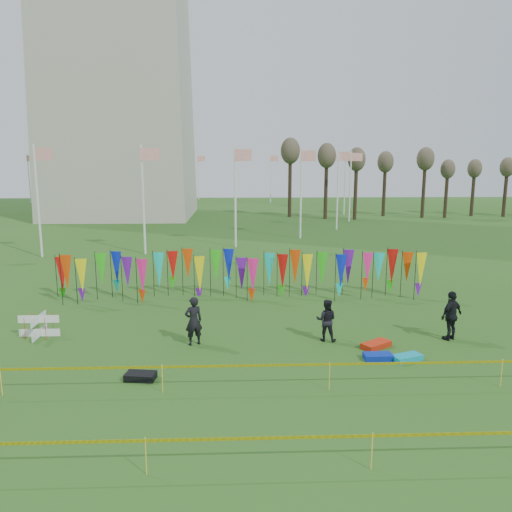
{
  "coord_description": "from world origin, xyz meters",
  "views": [
    {
      "loc": [
        0.08,
        -15.99,
        6.79
      ],
      "look_at": [
        0.94,
        6.0,
        2.61
      ],
      "focal_mm": 35.0,
      "sensor_mm": 36.0,
      "label": 1
    }
  ],
  "objects_px": {
    "box_kite": "(39,326)",
    "person_mid": "(326,320)",
    "kite_bag_blue": "(378,357)",
    "kite_bag_black": "(141,376)",
    "person_right": "(451,316)",
    "kite_bag_teal": "(407,358)",
    "person_left": "(194,321)",
    "kite_bag_red": "(376,345)"
  },
  "relations": [
    {
      "from": "kite_bag_black",
      "to": "person_mid",
      "type": "bearing_deg",
      "value": 26.65
    },
    {
      "from": "kite_bag_blue",
      "to": "kite_bag_teal",
      "type": "xyz_separation_m",
      "value": [
        0.98,
        -0.12,
        -0.0
      ]
    },
    {
      "from": "person_mid",
      "to": "kite_bag_blue",
      "type": "xyz_separation_m",
      "value": [
        1.49,
        -1.94,
        -0.72
      ]
    },
    {
      "from": "box_kite",
      "to": "kite_bag_red",
      "type": "bearing_deg",
      "value": -7.35
    },
    {
      "from": "kite_bag_blue",
      "to": "kite_bag_teal",
      "type": "relative_size",
      "value": 0.94
    },
    {
      "from": "box_kite",
      "to": "kite_bag_blue",
      "type": "height_order",
      "value": "box_kite"
    },
    {
      "from": "person_left",
      "to": "person_right",
      "type": "bearing_deg",
      "value": 157.27
    },
    {
      "from": "person_mid",
      "to": "kite_bag_teal",
      "type": "distance_m",
      "value": 3.3
    },
    {
      "from": "person_mid",
      "to": "person_right",
      "type": "relative_size",
      "value": 0.85
    },
    {
      "from": "person_left",
      "to": "person_mid",
      "type": "distance_m",
      "value": 5.05
    },
    {
      "from": "person_left",
      "to": "person_mid",
      "type": "xyz_separation_m",
      "value": [
        5.05,
        0.23,
        -0.11
      ]
    },
    {
      "from": "person_mid",
      "to": "kite_bag_black",
      "type": "xyz_separation_m",
      "value": [
        -6.49,
        -3.26,
        -0.71
      ]
    },
    {
      "from": "box_kite",
      "to": "person_left",
      "type": "xyz_separation_m",
      "value": [
        6.15,
        -1.08,
        0.48
      ]
    },
    {
      "from": "person_left",
      "to": "kite_bag_teal",
      "type": "bearing_deg",
      "value": 142.72
    },
    {
      "from": "box_kite",
      "to": "person_mid",
      "type": "relative_size",
      "value": 0.55
    },
    {
      "from": "box_kite",
      "to": "person_left",
      "type": "bearing_deg",
      "value": -9.94
    },
    {
      "from": "person_mid",
      "to": "person_right",
      "type": "height_order",
      "value": "person_right"
    },
    {
      "from": "person_left",
      "to": "kite_bag_blue",
      "type": "relative_size",
      "value": 1.88
    },
    {
      "from": "kite_bag_teal",
      "to": "person_right",
      "type": "bearing_deg",
      "value": 40.05
    },
    {
      "from": "box_kite",
      "to": "kite_bag_red",
      "type": "xyz_separation_m",
      "value": [
        12.92,
        -1.67,
        -0.34
      ]
    },
    {
      "from": "person_mid",
      "to": "kite_bag_teal",
      "type": "relative_size",
      "value": 1.57
    },
    {
      "from": "person_right",
      "to": "kite_bag_black",
      "type": "relative_size",
      "value": 2.06
    },
    {
      "from": "person_right",
      "to": "person_left",
      "type": "bearing_deg",
      "value": -30.61
    },
    {
      "from": "kite_bag_black",
      "to": "kite_bag_teal",
      "type": "distance_m",
      "value": 9.03
    },
    {
      "from": "person_mid",
      "to": "kite_bag_teal",
      "type": "height_order",
      "value": "person_mid"
    },
    {
      "from": "person_right",
      "to": "kite_bag_blue",
      "type": "relative_size",
      "value": 1.96
    },
    {
      "from": "kite_bag_red",
      "to": "kite_bag_black",
      "type": "relative_size",
      "value": 1.23
    },
    {
      "from": "person_left",
      "to": "kite_bag_black",
      "type": "xyz_separation_m",
      "value": [
        -1.44,
        -3.03,
        -0.82
      ]
    },
    {
      "from": "kite_bag_blue",
      "to": "box_kite",
      "type": "bearing_deg",
      "value": 167.58
    },
    {
      "from": "box_kite",
      "to": "kite_bag_black",
      "type": "relative_size",
      "value": 0.95
    },
    {
      "from": "person_right",
      "to": "kite_bag_teal",
      "type": "xyz_separation_m",
      "value": [
        -2.35,
        -1.98,
        -0.87
      ]
    },
    {
      "from": "kite_bag_blue",
      "to": "kite_bag_black",
      "type": "height_order",
      "value": "kite_bag_black"
    },
    {
      "from": "kite_bag_red",
      "to": "kite_bag_teal",
      "type": "distance_m",
      "value": 1.45
    },
    {
      "from": "person_mid",
      "to": "kite_bag_red",
      "type": "relative_size",
      "value": 1.41
    },
    {
      "from": "box_kite",
      "to": "person_mid",
      "type": "xyz_separation_m",
      "value": [
        11.19,
        -0.85,
        0.37
      ]
    },
    {
      "from": "box_kite",
      "to": "kite_bag_red",
      "type": "relative_size",
      "value": 0.77
    },
    {
      "from": "box_kite",
      "to": "kite_bag_teal",
      "type": "bearing_deg",
      "value": -12.04
    },
    {
      "from": "box_kite",
      "to": "person_mid",
      "type": "bearing_deg",
      "value": -4.34
    },
    {
      "from": "box_kite",
      "to": "person_left",
      "type": "height_order",
      "value": "person_left"
    },
    {
      "from": "kite_bag_red",
      "to": "kite_bag_teal",
      "type": "bearing_deg",
      "value": -59.35
    },
    {
      "from": "kite_bag_black",
      "to": "person_left",
      "type": "bearing_deg",
      "value": 64.58
    },
    {
      "from": "person_left",
      "to": "kite_bag_red",
      "type": "bearing_deg",
      "value": 151.48
    }
  ]
}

